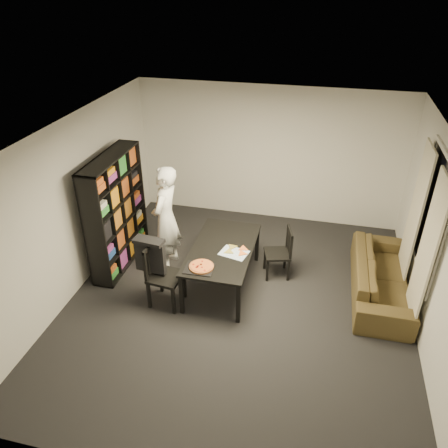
% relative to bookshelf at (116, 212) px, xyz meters
% --- Properties ---
extents(room, '(5.01, 5.51, 2.61)m').
position_rel_bookshelf_xyz_m(room, '(2.16, -0.60, 0.35)').
color(room, black).
rests_on(room, ground).
extents(window_pane, '(0.02, 1.40, 1.60)m').
position_rel_bookshelf_xyz_m(window_pane, '(4.64, -0.00, 0.55)').
color(window_pane, black).
rests_on(window_pane, room).
extents(window_frame, '(0.03, 1.52, 1.72)m').
position_rel_bookshelf_xyz_m(window_frame, '(4.64, -0.00, 0.55)').
color(window_frame, white).
rests_on(window_frame, room).
extents(curtain_left, '(0.03, 0.70, 2.25)m').
position_rel_bookshelf_xyz_m(curtain_left, '(4.56, -0.52, 0.20)').
color(curtain_left, beige).
rests_on(curtain_left, room).
extents(curtain_right, '(0.03, 0.70, 2.25)m').
position_rel_bookshelf_xyz_m(curtain_right, '(4.56, 0.52, 0.20)').
color(curtain_right, beige).
rests_on(curtain_right, room).
extents(bookshelf, '(0.35, 1.50, 1.90)m').
position_rel_bookshelf_xyz_m(bookshelf, '(0.00, 0.00, 0.00)').
color(bookshelf, black).
rests_on(bookshelf, room).
extents(dining_table, '(0.92, 1.65, 0.69)m').
position_rel_bookshelf_xyz_m(dining_table, '(1.82, -0.23, -0.32)').
color(dining_table, black).
rests_on(dining_table, room).
extents(chair_left, '(0.51, 0.51, 0.99)m').
position_rel_bookshelf_xyz_m(chair_left, '(1.02, -0.83, -0.39)').
color(chair_left, black).
rests_on(chair_left, room).
extents(chair_right, '(0.48, 0.48, 0.85)m').
position_rel_bookshelf_xyz_m(chair_right, '(2.69, 0.24, -0.47)').
color(chair_right, black).
rests_on(chair_right, room).
extents(draped_jacket, '(0.47, 0.24, 0.55)m').
position_rel_bookshelf_xyz_m(draped_jacket, '(0.89, -0.81, -0.13)').
color(draped_jacket, black).
rests_on(draped_jacket, chair_left).
extents(person, '(0.46, 0.67, 1.77)m').
position_rel_bookshelf_xyz_m(person, '(0.81, 0.10, -0.07)').
color(person, white).
rests_on(person, room).
extents(baking_tray, '(0.41, 0.33, 0.01)m').
position_rel_bookshelf_xyz_m(baking_tray, '(1.62, -0.82, -0.26)').
color(baking_tray, black).
rests_on(baking_tray, dining_table).
extents(pepperoni_pizza, '(0.35, 0.35, 0.03)m').
position_rel_bookshelf_xyz_m(pepperoni_pizza, '(1.65, -0.80, -0.23)').
color(pepperoni_pizza, brown).
rests_on(pepperoni_pizza, dining_table).
extents(kitchen_towel, '(0.46, 0.39, 0.01)m').
position_rel_bookshelf_xyz_m(kitchen_towel, '(2.02, -0.33, -0.26)').
color(kitchen_towel, silver).
rests_on(kitchen_towel, dining_table).
extents(pizza_slices, '(0.42, 0.37, 0.01)m').
position_rel_bookshelf_xyz_m(pizza_slices, '(2.04, -0.26, -0.25)').
color(pizza_slices, gold).
rests_on(pizza_slices, dining_table).
extents(sofa, '(0.81, 2.07, 0.60)m').
position_rel_bookshelf_xyz_m(sofa, '(4.21, 0.12, -0.65)').
color(sofa, '#45381B').
rests_on(sofa, room).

